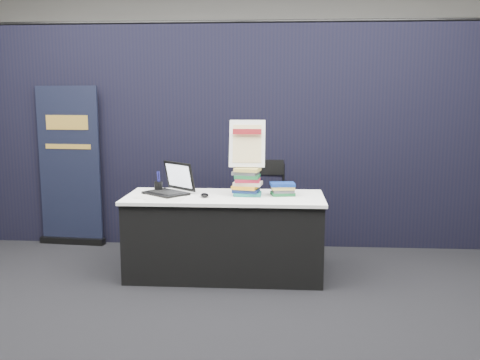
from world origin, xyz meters
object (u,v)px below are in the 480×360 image
at_px(book_stack_tall, 247,182).
at_px(pullup_banner, 70,175).
at_px(laptop, 167,186).
at_px(display_table, 225,235).
at_px(book_stack_short, 283,189).
at_px(stacking_chair, 264,201).
at_px(info_sign, 247,144).

distance_m(book_stack_tall, pullup_banner, 2.22).
relative_size(laptop, pullup_banner, 0.29).
height_order(laptop, book_stack_tall, laptop).
xyz_separation_m(display_table, book_stack_short, (0.53, 0.05, 0.43)).
xyz_separation_m(display_table, book_stack_tall, (0.20, 0.03, 0.50)).
distance_m(pullup_banner, stacking_chair, 2.17).
bearing_deg(info_sign, laptop, 178.68).
bearing_deg(stacking_chair, book_stack_short, -75.31).
bearing_deg(stacking_chair, display_table, -110.43).
bearing_deg(book_stack_tall, info_sign, 90.00).
relative_size(book_stack_short, stacking_chair, 0.23).
xyz_separation_m(display_table, stacking_chair, (0.34, 0.85, 0.16)).
distance_m(display_table, laptop, 0.71).
bearing_deg(pullup_banner, laptop, -29.39).
bearing_deg(display_table, stacking_chair, 68.13).
distance_m(display_table, book_stack_short, 0.68).
bearing_deg(laptop, book_stack_tall, 36.36).
distance_m(display_table, pullup_banner, 2.09).
distance_m(info_sign, pullup_banner, 2.25).
height_order(pullup_banner, stacking_chair, pullup_banner).
relative_size(display_table, book_stack_short, 8.01).
bearing_deg(laptop, book_stack_short, 38.91).
xyz_separation_m(laptop, info_sign, (0.75, -0.02, 0.40)).
distance_m(book_stack_short, info_sign, 0.52).
bearing_deg(laptop, info_sign, 38.69).
bearing_deg(pullup_banner, display_table, -22.41).
relative_size(book_stack_short, info_sign, 0.51).
height_order(display_table, book_stack_short, book_stack_short).
height_order(display_table, stacking_chair, stacking_chair).
distance_m(info_sign, stacking_chair, 1.05).
xyz_separation_m(book_stack_tall, book_stack_short, (0.33, 0.03, -0.07)).
distance_m(laptop, pullup_banner, 1.54).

